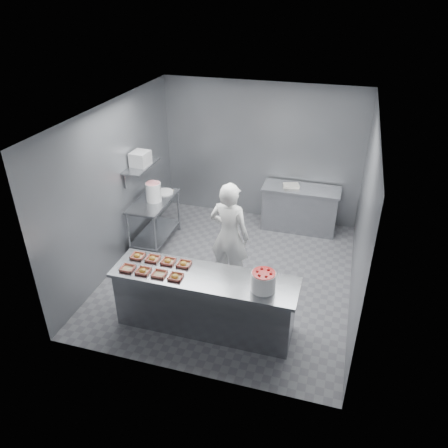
% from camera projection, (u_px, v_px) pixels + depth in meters
% --- Properties ---
extents(floor, '(4.50, 4.50, 0.00)m').
position_uv_depth(floor, '(230.00, 273.00, 7.53)').
color(floor, '#4C4C51').
rests_on(floor, ground).
extents(ceiling, '(4.50, 4.50, 0.00)m').
position_uv_depth(ceiling, '(232.00, 112.00, 6.15)').
color(ceiling, white).
rests_on(ceiling, wall_back).
extents(wall_back, '(4.00, 0.04, 2.80)m').
position_uv_depth(wall_back, '(261.00, 153.00, 8.72)').
color(wall_back, slate).
rests_on(wall_back, ground).
extents(wall_left, '(0.04, 4.50, 2.80)m').
position_uv_depth(wall_left, '(116.00, 186.00, 7.33)').
color(wall_left, slate).
rests_on(wall_left, ground).
extents(wall_right, '(0.04, 4.50, 2.80)m').
position_uv_depth(wall_right, '(363.00, 218.00, 6.35)').
color(wall_right, slate).
rests_on(wall_right, ground).
extents(service_counter, '(2.60, 0.70, 0.90)m').
position_uv_depth(service_counter, '(205.00, 301.00, 6.18)').
color(service_counter, slate).
rests_on(service_counter, ground).
extents(prep_table, '(0.60, 1.20, 0.90)m').
position_uv_depth(prep_table, '(154.00, 215.00, 8.14)').
color(prep_table, slate).
rests_on(prep_table, ground).
extents(back_counter, '(1.50, 0.60, 0.90)m').
position_uv_depth(back_counter, '(300.00, 208.00, 8.67)').
color(back_counter, slate).
rests_on(back_counter, ground).
extents(wall_shelf, '(0.35, 0.90, 0.03)m').
position_uv_depth(wall_shelf, '(141.00, 166.00, 7.71)').
color(wall_shelf, slate).
rests_on(wall_shelf, wall_left).
extents(tray_0, '(0.19, 0.18, 0.04)m').
position_uv_depth(tray_0, '(128.00, 268.00, 6.08)').
color(tray_0, tan).
rests_on(tray_0, service_counter).
extents(tray_1, '(0.19, 0.18, 0.06)m').
position_uv_depth(tray_1, '(143.00, 271.00, 6.02)').
color(tray_1, tan).
rests_on(tray_1, service_counter).
extents(tray_2, '(0.19, 0.18, 0.04)m').
position_uv_depth(tray_2, '(159.00, 274.00, 5.96)').
color(tray_2, tan).
rests_on(tray_2, service_counter).
extents(tray_3, '(0.19, 0.18, 0.06)m').
position_uv_depth(tray_3, '(175.00, 277.00, 5.90)').
color(tray_3, tan).
rests_on(tray_3, service_counter).
extents(tray_4, '(0.19, 0.18, 0.06)m').
position_uv_depth(tray_4, '(138.00, 256.00, 6.34)').
color(tray_4, tan).
rests_on(tray_4, service_counter).
extents(tray_5, '(0.19, 0.18, 0.06)m').
position_uv_depth(tray_5, '(153.00, 259.00, 6.28)').
color(tray_5, tan).
rests_on(tray_5, service_counter).
extents(tray_6, '(0.19, 0.18, 0.06)m').
position_uv_depth(tray_6, '(168.00, 261.00, 6.23)').
color(tray_6, tan).
rests_on(tray_6, service_counter).
extents(tray_7, '(0.19, 0.18, 0.06)m').
position_uv_depth(tray_7, '(184.00, 264.00, 6.17)').
color(tray_7, tan).
rests_on(tray_7, service_counter).
extents(worker, '(0.72, 0.53, 1.81)m').
position_uv_depth(worker, '(229.00, 236.00, 6.88)').
color(worker, white).
rests_on(worker, ground).
extents(strawberry_tub, '(0.32, 0.32, 0.27)m').
position_uv_depth(strawberry_tub, '(263.00, 281.00, 5.63)').
color(strawberry_tub, white).
rests_on(strawberry_tub, service_counter).
extents(glaze_bucket, '(0.29, 0.28, 0.43)m').
position_uv_depth(glaze_bucket, '(153.00, 192.00, 7.88)').
color(glaze_bucket, white).
rests_on(glaze_bucket, prep_table).
extents(bucket_lid, '(0.35, 0.35, 0.03)m').
position_uv_depth(bucket_lid, '(164.00, 192.00, 8.26)').
color(bucket_lid, white).
rests_on(bucket_lid, prep_table).
extents(rag, '(0.14, 0.12, 0.02)m').
position_uv_depth(rag, '(169.00, 191.00, 8.32)').
color(rag, '#CCB28C').
rests_on(rag, prep_table).
extents(appliance, '(0.31, 0.35, 0.25)m').
position_uv_depth(appliance, '(140.00, 159.00, 7.64)').
color(appliance, gray).
rests_on(appliance, wall_shelf).
extents(paper_stack, '(0.34, 0.28, 0.05)m').
position_uv_depth(paper_stack, '(291.00, 186.00, 8.49)').
color(paper_stack, silver).
rests_on(paper_stack, back_counter).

